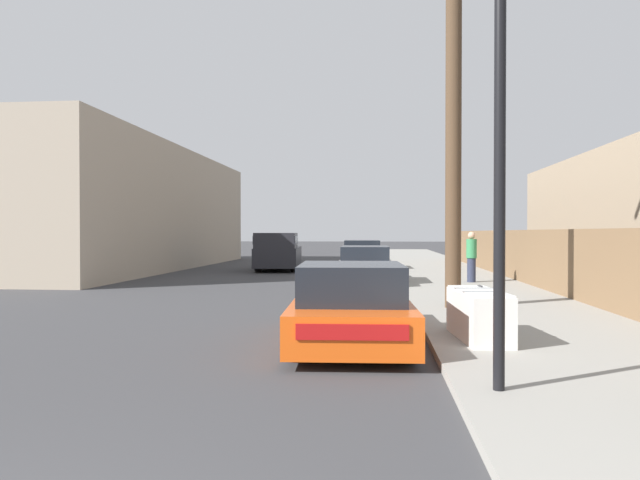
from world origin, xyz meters
name	(u,v)px	position (x,y,z in m)	size (l,w,h in m)	color
sidewalk_curb	(443,272)	(5.30, 23.50, 0.06)	(4.20, 63.00, 0.12)	gray
discarded_fridge	(479,315)	(3.96, 7.33, 0.50)	(0.78, 1.78, 0.78)	silver
parked_sports_car_red	(351,308)	(1.99, 7.32, 0.58)	(2.00, 4.11, 1.29)	#E05114
car_parked_mid	(365,267)	(2.03, 17.58, 0.62)	(1.84, 4.41, 1.31)	gray
car_parked_far	(362,256)	(1.73, 24.87, 0.66)	(2.03, 4.31, 1.41)	black
pickup_truck	(278,252)	(-2.16, 24.68, 0.88)	(2.35, 5.39, 1.75)	#232328
utility_pole	(453,116)	(4.07, 11.06, 4.33)	(1.80, 0.35, 8.24)	#4C3826
street_lamp	(500,124)	(3.66, 4.44, 2.90)	(0.26, 0.26, 4.80)	black
wooden_fence	(526,257)	(7.25, 17.39, 0.99)	(0.08, 32.00, 1.73)	brown
building_left_block	(122,210)	(-10.15, 25.48, 2.90)	(7.00, 20.96, 5.81)	tan
pedestrian	(471,256)	(5.55, 17.66, 0.98)	(0.34, 0.34, 1.67)	#282D42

